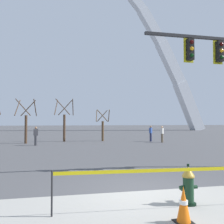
{
  "coord_description": "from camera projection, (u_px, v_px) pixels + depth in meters",
  "views": [
    {
      "loc": [
        -2.37,
        -7.07,
        2.03
      ],
      "look_at": [
        0.22,
        5.0,
        2.5
      ],
      "focal_mm": 39.85,
      "sensor_mm": 36.0,
      "label": 1
    }
  ],
  "objects": [
    {
      "name": "fire_hydrant",
      "position": [
        188.0,
        185.0,
        6.07
      ],
      "size": [
        0.46,
        0.48,
        0.99
      ],
      "color": "black",
      "rests_on": "ground"
    },
    {
      "name": "pedestrian_walking_left",
      "position": [
        151.0,
        133.0,
        25.13
      ],
      "size": [
        0.38,
        0.38,
        1.59
      ],
      "color": "#232847",
      "rests_on": "ground"
    },
    {
      "name": "traffic_cone_by_hydrant",
      "position": [
        184.0,
        205.0,
        4.97
      ],
      "size": [
        0.36,
        0.36,
        0.73
      ],
      "color": "black",
      "rests_on": "ground"
    },
    {
      "name": "tree_center_right",
      "position": [
        103.0,
        127.0,
        25.72
      ],
      "size": [
        1.51,
        1.52,
        3.24
      ],
      "color": "brown",
      "rests_on": "ground"
    },
    {
      "name": "ground_plane",
      "position": [
        140.0,
        190.0,
        7.33
      ],
      "size": [
        240.0,
        240.0,
        0.0
      ],
      "primitive_type": "plane",
      "color": "#474749"
    },
    {
      "name": "monument_arch",
      "position": [
        71.0,
        47.0,
        52.03
      ],
      "size": [
        60.73,
        2.45,
        38.97
      ],
      "color": "silver",
      "rests_on": "ground"
    },
    {
      "name": "tree_left_mid",
      "position": [
        26.0,
        124.0,
        22.9
      ],
      "size": [
        1.88,
        1.89,
        4.08
      ],
      "color": "#473323",
      "rests_on": "ground"
    },
    {
      "name": "caution_tape_barrier",
      "position": [
        195.0,
        178.0,
        5.8
      ],
      "size": [
        6.53,
        0.41,
        0.99
      ],
      "color": "#232326",
      "rests_on": "ground"
    },
    {
      "name": "pedestrian_walking_right",
      "position": [
        162.0,
        134.0,
        23.91
      ],
      "size": [
        0.38,
        0.38,
        1.59
      ],
      "color": "brown",
      "rests_on": "ground"
    },
    {
      "name": "pedestrian_standing_center",
      "position": [
        36.0,
        136.0,
        20.94
      ],
      "size": [
        0.38,
        0.29,
        1.59
      ],
      "color": "#38383D",
      "rests_on": "ground"
    },
    {
      "name": "tree_center_left",
      "position": [
        64.0,
        123.0,
        25.18
      ],
      "size": [
        1.97,
        1.99,
        4.29
      ],
      "color": "#473323",
      "rests_on": "ground"
    }
  ]
}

